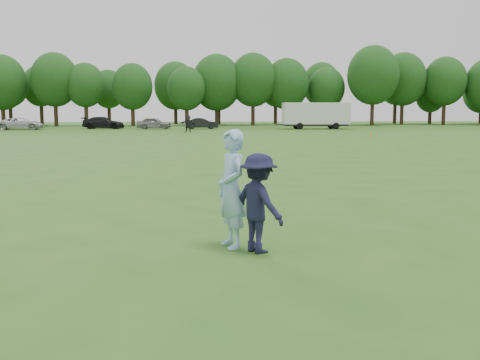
# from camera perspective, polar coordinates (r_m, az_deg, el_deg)

# --- Properties ---
(ground) EXTENTS (200.00, 200.00, 0.00)m
(ground) POSITION_cam_1_polar(r_m,az_deg,el_deg) (9.41, 1.24, -7.81)
(ground) COLOR #275819
(ground) RESTS_ON ground
(thrower) EXTENTS (0.71, 0.88, 2.09)m
(thrower) POSITION_cam_1_polar(r_m,az_deg,el_deg) (9.85, -0.85, -0.93)
(thrower) COLOR #93C0E4
(thrower) RESTS_ON ground
(defender) EXTENTS (1.13, 1.27, 1.70)m
(defender) POSITION_cam_1_polar(r_m,az_deg,el_deg) (9.55, 1.91, -2.36)
(defender) COLOR #171934
(defender) RESTS_ON ground
(player_far_d) EXTENTS (1.71, 0.63, 1.82)m
(player_far_d) POSITION_cam_1_polar(r_m,az_deg,el_deg) (59.24, -5.30, 5.72)
(player_far_d) COLOR #242424
(player_far_d) RESTS_ON ground
(car_c) EXTENTS (5.32, 2.76, 1.43)m
(car_c) POSITION_cam_1_polar(r_m,az_deg,el_deg) (71.08, -21.34, 5.35)
(car_c) COLOR silver
(car_c) RESTS_ON ground
(car_d) EXTENTS (5.28, 2.67, 1.47)m
(car_d) POSITION_cam_1_polar(r_m,az_deg,el_deg) (71.37, -13.71, 5.66)
(car_d) COLOR black
(car_d) RESTS_ON ground
(car_e) EXTENTS (4.36, 2.16, 1.43)m
(car_e) POSITION_cam_1_polar(r_m,az_deg,el_deg) (69.34, -8.72, 5.73)
(car_e) COLOR gray
(car_e) RESTS_ON ground
(car_f) EXTENTS (4.21, 1.92, 1.34)m
(car_f) POSITION_cam_1_polar(r_m,az_deg,el_deg) (68.95, -3.94, 5.75)
(car_f) COLOR black
(car_f) RESTS_ON ground
(field_cone) EXTENTS (0.28, 0.28, 0.30)m
(field_cone) POSITION_cam_1_polar(r_m,az_deg,el_deg) (52.48, 13.17, 4.54)
(field_cone) COLOR orange
(field_cone) RESTS_ON ground
(disc_in_play) EXTENTS (0.29, 0.29, 0.08)m
(disc_in_play) POSITION_cam_1_polar(r_m,az_deg,el_deg) (9.65, 1.04, -0.66)
(disc_in_play) COLOR white
(disc_in_play) RESTS_ON ground
(cargo_trailer) EXTENTS (9.00, 2.75, 3.20)m
(cargo_trailer) POSITION_cam_1_polar(r_m,az_deg,el_deg) (69.33, 7.71, 6.62)
(cargo_trailer) COLOR white
(cargo_trailer) RESTS_ON ground
(treeline) EXTENTS (130.35, 18.39, 11.74)m
(treeline) POSITION_cam_1_polar(r_m,az_deg,el_deg) (86.10, -2.46, 9.77)
(treeline) COLOR #332114
(treeline) RESTS_ON ground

